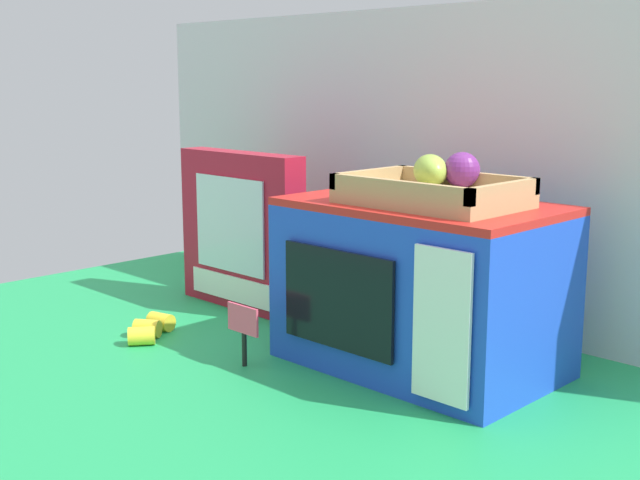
{
  "coord_description": "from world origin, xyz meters",
  "views": [
    {
      "loc": [
        0.93,
        -1.01,
        0.45
      ],
      "look_at": [
        -0.08,
        0.01,
        0.17
      ],
      "focal_mm": 46.76,
      "sensor_mm": 36.0,
      "label": 1
    }
  ],
  "objects_px": {
    "cookie_set_box": "(241,231)",
    "food_groups_crate": "(435,189)",
    "toy_microwave": "(419,286)",
    "price_sign": "(243,326)",
    "loose_toy_banana": "(150,328)"
  },
  "relations": [
    {
      "from": "food_groups_crate",
      "to": "cookie_set_box",
      "type": "height_order",
      "value": "food_groups_crate"
    },
    {
      "from": "price_sign",
      "to": "cookie_set_box",
      "type": "bearing_deg",
      "value": 140.37
    },
    {
      "from": "toy_microwave",
      "to": "cookie_set_box",
      "type": "xyz_separation_m",
      "value": [
        -0.47,
        0.03,
        0.02
      ]
    },
    {
      "from": "toy_microwave",
      "to": "cookie_set_box",
      "type": "distance_m",
      "value": 0.47
    },
    {
      "from": "cookie_set_box",
      "to": "loose_toy_banana",
      "type": "relative_size",
      "value": 2.59
    },
    {
      "from": "toy_microwave",
      "to": "cookie_set_box",
      "type": "relative_size",
      "value": 1.34
    },
    {
      "from": "toy_microwave",
      "to": "loose_toy_banana",
      "type": "relative_size",
      "value": 3.46
    },
    {
      "from": "cookie_set_box",
      "to": "price_sign",
      "type": "xyz_separation_m",
      "value": [
        0.27,
        -0.23,
        -0.09
      ]
    },
    {
      "from": "cookie_set_box",
      "to": "loose_toy_banana",
      "type": "height_order",
      "value": "cookie_set_box"
    },
    {
      "from": "cookie_set_box",
      "to": "price_sign",
      "type": "relative_size",
      "value": 3.13
    },
    {
      "from": "toy_microwave",
      "to": "cookie_set_box",
      "type": "height_order",
      "value": "cookie_set_box"
    },
    {
      "from": "toy_microwave",
      "to": "food_groups_crate",
      "type": "xyz_separation_m",
      "value": [
        0.03,
        0.0,
        0.16
      ]
    },
    {
      "from": "food_groups_crate",
      "to": "toy_microwave",
      "type": "bearing_deg",
      "value": -177.86
    },
    {
      "from": "cookie_set_box",
      "to": "food_groups_crate",
      "type": "bearing_deg",
      "value": -3.74
    },
    {
      "from": "price_sign",
      "to": "loose_toy_banana",
      "type": "xyz_separation_m",
      "value": [
        -0.23,
        -0.02,
        -0.05
      ]
    }
  ]
}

